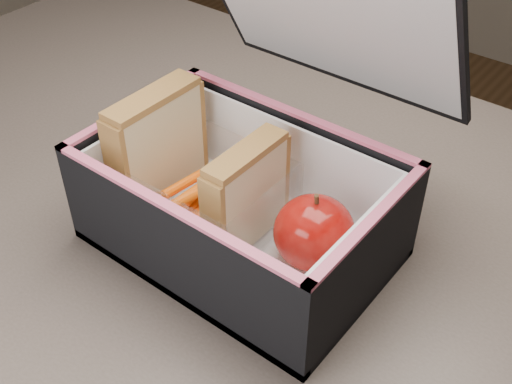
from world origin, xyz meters
TOP-DOWN VIEW (x-y plane):
  - kitchen_table at (0.00, 0.00)m, footprint 1.20×0.80m
  - lunch_bag at (0.04, 0.00)m, footprint 0.27×0.27m
  - plastic_tub at (-0.01, -0.00)m, footprint 0.16×0.11m
  - sandwich_left at (-0.07, -0.00)m, footprint 0.03×0.10m
  - sandwich_right at (0.04, -0.00)m, footprint 0.03×0.09m
  - carrot_sticks at (-0.02, -0.00)m, footprint 0.05×0.14m
  - paper_napkin at (0.12, 0.01)m, footprint 0.09×0.09m
  - red_apple at (0.11, 0.01)m, footprint 0.08×0.08m

SIDE VIEW (x-z plane):
  - kitchen_table at x=0.00m, z-range 0.28..1.03m
  - paper_napkin at x=0.12m, z-range 0.76..0.77m
  - carrot_sticks at x=-0.02m, z-range 0.77..0.80m
  - plastic_tub at x=-0.01m, z-range 0.76..0.83m
  - red_apple at x=0.11m, z-range 0.77..0.84m
  - lunch_bag at x=0.04m, z-range 0.68..0.94m
  - sandwich_right at x=0.04m, z-range 0.77..0.87m
  - sandwich_left at x=-0.07m, z-range 0.76..0.88m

